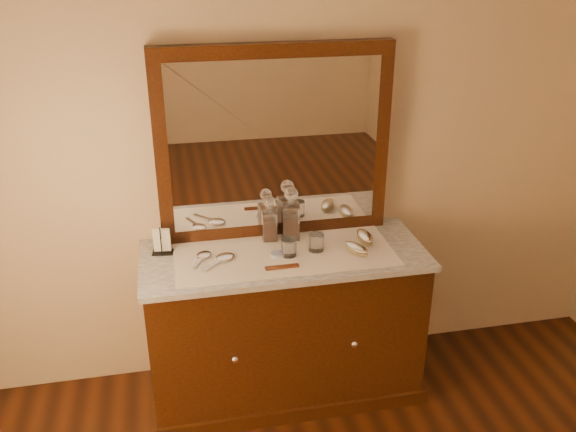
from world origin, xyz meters
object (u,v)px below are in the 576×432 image
Objects in this scene: pin_dish at (278,254)px; comb at (282,267)px; decanter_left at (269,223)px; decanter_right at (291,219)px; napkin_rack at (162,242)px; brush_far at (365,237)px; brush_near at (356,249)px; dresser_cabinet at (284,325)px; hand_mirror_inner at (222,259)px; hand_mirror_outer at (203,256)px; mirror_frame at (274,144)px.

comb is at bearing -91.66° from pin_dish.
decanter_left is 0.86× the size of decanter_right.
napkin_rack is at bearing 153.14° from comb.
brush_far is (0.49, -0.12, -0.07)m from decanter_left.
decanter_left is at bearing 149.90° from brush_near.
decanter_right is (0.67, 0.03, 0.05)m from napkin_rack.
napkin_rack is at bearing 175.29° from brush_far.
brush_far is at bearing -4.71° from napkin_rack.
brush_near is (0.40, -0.23, -0.07)m from decanter_left.
dresser_cabinet is 0.55m from hand_mirror_inner.
brush_far is at bearing 4.50° from hand_mirror_inner.
decanter_right is 1.54× the size of hand_mirror_outer.
pin_dish is 0.48m from brush_far.
decanter_left is 0.33m from hand_mirror_inner.
decanter_left reaches higher than hand_mirror_inner.
decanter_left reaches higher than dresser_cabinet.
brush_near is at bearing -30.10° from decanter_left.
hand_mirror_inner is (-0.28, 0.01, 0.00)m from pin_dish.
brush_near is at bearing -38.71° from decanter_right.
brush_far reaches higher than hand_mirror_inner.
comb is at bearing -158.15° from brush_far.
hand_mirror_inner is at bearing -155.41° from decanter_right.
comb is 1.06× the size of napkin_rack.
comb is at bearing -25.94° from hand_mirror_inner.
dresser_cabinet is 0.56m from decanter_left.
dresser_cabinet is at bearing 3.94° from hand_mirror_inner.
brush_far is at bearing -25.28° from mirror_frame.
napkin_rack reaches higher than hand_mirror_outer.
brush_far is 0.85m from hand_mirror_outer.
mirror_frame reaches higher than dresser_cabinet.
dresser_cabinet is 8.93× the size of napkin_rack.
dresser_cabinet is 1.17× the size of mirror_frame.
brush_near is at bearing -12.19° from dresser_cabinet.
napkin_rack is at bearing 168.18° from brush_near.
pin_dish is 0.43× the size of brush_near.
dresser_cabinet is 0.59m from brush_near.
napkin_rack is 0.56m from decanter_left.
decanter_left reaches higher than pin_dish.
brush_far is 0.85× the size of hand_mirror_inner.
mirror_frame reaches higher than brush_near.
decanter_left is 0.47m from brush_near.
pin_dish is at bearing -1.09° from hand_mirror_inner.
decanter_left reaches higher than comb.
brush_far is 0.75m from hand_mirror_inner.
brush_far is at bearing -13.77° from decanter_left.
mirror_frame is at bearing 62.21° from decanter_left.
mirror_frame reaches higher than brush_far.
mirror_frame is 7.09× the size of brush_near.
dresser_cabinet is 0.48m from comb.
dresser_cabinet is at bearing -175.09° from brush_far.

